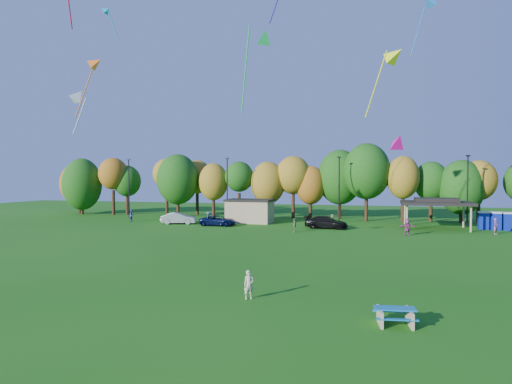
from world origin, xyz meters
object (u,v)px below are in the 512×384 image
(car_b, at_px, (179,218))
(car_d, at_px, (326,222))
(car_c, at_px, (218,221))
(car_a, at_px, (179,218))
(picnic_table, at_px, (395,315))
(porta_potties, at_px, (495,221))
(kite_flyer, at_px, (249,285))

(car_b, relative_size, car_d, 0.89)
(car_b, relative_size, car_c, 0.97)
(car_a, relative_size, car_c, 0.84)
(picnic_table, height_order, car_c, car_c)
(picnic_table, xyz_separation_m, car_d, (-7.13, 35.71, 0.33))
(car_a, height_order, car_b, car_b)
(porta_potties, distance_m, car_b, 39.67)
(car_c, bearing_deg, car_b, 81.33)
(porta_potties, height_order, car_a, porta_potties)
(kite_flyer, height_order, car_b, car_b)
(picnic_table, bearing_deg, car_d, 92.98)
(porta_potties, distance_m, car_c, 33.91)
(picnic_table, bearing_deg, car_a, 118.25)
(porta_potties, relative_size, car_c, 0.78)
(car_b, height_order, car_c, car_b)
(picnic_table, distance_m, car_a, 45.83)
(car_c, distance_m, car_d, 13.91)
(porta_potties, distance_m, kite_flyer, 42.21)
(porta_potties, distance_m, car_a, 39.98)
(porta_potties, xyz_separation_m, car_b, (-39.48, -3.87, -0.33))
(car_a, bearing_deg, porta_potties, -102.38)
(porta_potties, relative_size, car_b, 0.81)
(picnic_table, distance_m, car_d, 36.42)
(porta_potties, height_order, kite_flyer, porta_potties)
(picnic_table, height_order, car_d, car_d)
(car_b, distance_m, car_d, 19.77)
(picnic_table, xyz_separation_m, car_c, (-21.02, 35.10, 0.23))
(car_d, bearing_deg, porta_potties, -73.37)
(porta_potties, distance_m, car_d, 20.09)
(porta_potties, height_order, car_c, porta_potties)
(picnic_table, height_order, car_a, car_a)
(kite_flyer, relative_size, car_a, 0.38)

